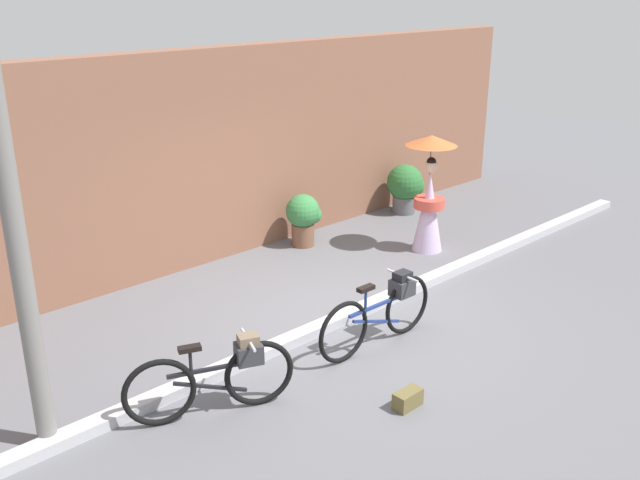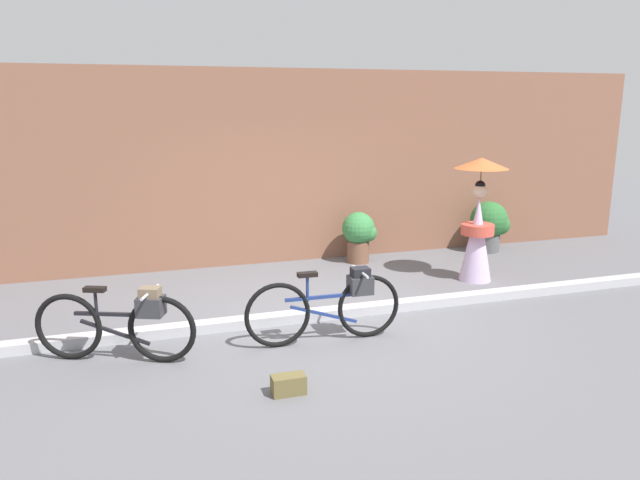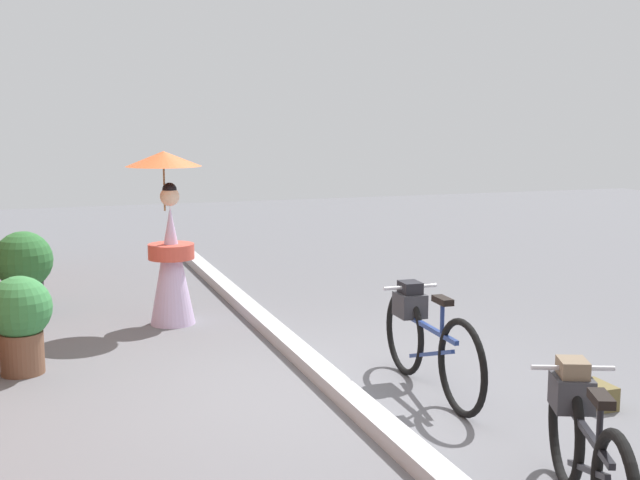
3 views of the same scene
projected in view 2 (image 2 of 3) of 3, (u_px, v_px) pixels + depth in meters
The scene contains 9 objects.
ground_plane at pixel (325, 318), 7.51m from camera, with size 30.00×30.00×0.00m, color slate.
building_wall at pixel (269, 167), 9.96m from camera, with size 14.00×0.40×3.18m, color brown.
sidewalk_curb at pixel (325, 313), 7.50m from camera, with size 14.00×0.20×0.12m, color #B2B2B7.
bicycle_near_officer at pixel (122, 322), 6.17m from camera, with size 1.62×0.73×0.81m.
bicycle_far_side at pixel (331, 304), 6.70m from camera, with size 1.80×0.48×0.83m.
person_with_parasol at pixel (478, 220), 8.93m from camera, with size 0.80×0.80×1.85m.
potted_plant_by_door at pixel (490, 224), 10.76m from camera, with size 0.68×0.66×0.92m.
potted_plant_small at pixel (359, 234), 10.03m from camera, with size 0.56×0.55×0.86m.
backpack_on_pavement at pixel (289, 384), 5.53m from camera, with size 0.31×0.16×0.18m.
Camera 2 is at (-2.23, -6.74, 2.64)m, focal length 33.57 mm.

